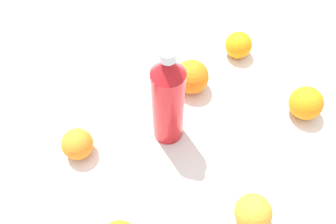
{
  "coord_description": "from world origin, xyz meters",
  "views": [
    {
      "loc": [
        -0.35,
        0.17,
        0.72
      ],
      "look_at": [
        0.05,
        0.01,
        0.08
      ],
      "focal_mm": 39.18,
      "sensor_mm": 36.0,
      "label": 1
    }
  ],
  "objects_px": {
    "water_bottle": "(168,100)",
    "orange_4": "(253,212)",
    "orange_5": "(77,144)",
    "orange_0": "(192,77)",
    "orange_3": "(238,45)",
    "orange_2": "(306,103)"
  },
  "relations": [
    {
      "from": "orange_5",
      "to": "orange_3",
      "type": "bearing_deg",
      "value": -73.79
    },
    {
      "from": "orange_2",
      "to": "orange_3",
      "type": "relative_size",
      "value": 1.12
    },
    {
      "from": "water_bottle",
      "to": "orange_4",
      "type": "bearing_deg",
      "value": -55.69
    },
    {
      "from": "orange_2",
      "to": "orange_4",
      "type": "distance_m",
      "value": 0.3
    },
    {
      "from": "orange_0",
      "to": "orange_4",
      "type": "height_order",
      "value": "orange_0"
    },
    {
      "from": "orange_5",
      "to": "orange_0",
      "type": "bearing_deg",
      "value": -75.89
    },
    {
      "from": "orange_2",
      "to": "orange_4",
      "type": "bearing_deg",
      "value": 127.22
    },
    {
      "from": "orange_4",
      "to": "orange_5",
      "type": "xyz_separation_m",
      "value": [
        0.27,
        0.27,
        -0.0
      ]
    },
    {
      "from": "orange_0",
      "to": "orange_3",
      "type": "relative_size",
      "value": 1.19
    },
    {
      "from": "orange_3",
      "to": "orange_5",
      "type": "distance_m",
      "value": 0.47
    },
    {
      "from": "water_bottle",
      "to": "orange_0",
      "type": "distance_m",
      "value": 0.16
    },
    {
      "from": "water_bottle",
      "to": "orange_4",
      "type": "height_order",
      "value": "water_bottle"
    },
    {
      "from": "orange_0",
      "to": "orange_4",
      "type": "bearing_deg",
      "value": 176.15
    },
    {
      "from": "orange_0",
      "to": "orange_2",
      "type": "xyz_separation_m",
      "value": [
        -0.16,
        -0.21,
        -0.0
      ]
    },
    {
      "from": "orange_3",
      "to": "orange_5",
      "type": "bearing_deg",
      "value": 106.21
    },
    {
      "from": "orange_4",
      "to": "orange_0",
      "type": "bearing_deg",
      "value": -3.85
    },
    {
      "from": "orange_3",
      "to": "orange_4",
      "type": "bearing_deg",
      "value": 155.8
    },
    {
      "from": "orange_2",
      "to": "water_bottle",
      "type": "bearing_deg",
      "value": 77.93
    },
    {
      "from": "water_bottle",
      "to": "orange_3",
      "type": "distance_m",
      "value": 0.31
    },
    {
      "from": "orange_0",
      "to": "orange_2",
      "type": "height_order",
      "value": "orange_0"
    },
    {
      "from": "water_bottle",
      "to": "orange_2",
      "type": "bearing_deg",
      "value": 4.89
    },
    {
      "from": "orange_0",
      "to": "orange_2",
      "type": "relative_size",
      "value": 1.07
    }
  ]
}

